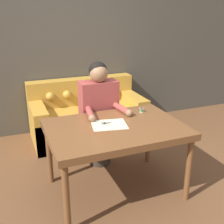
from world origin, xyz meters
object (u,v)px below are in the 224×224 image
at_px(dining_table, 116,133).
at_px(scissors, 108,123).
at_px(thread_spool, 141,110).
at_px(couch, 87,117).
at_px(person, 99,114).

xyz_separation_m(dining_table, scissors, (-0.04, 0.10, 0.07)).
xyz_separation_m(scissors, thread_spool, (0.47, 0.17, 0.02)).
bearing_deg(scissors, dining_table, -66.57).
height_order(scissors, thread_spool, thread_spool).
bearing_deg(thread_spool, couch, 103.34).
relative_size(dining_table, couch, 0.82).
bearing_deg(couch, scissors, -97.35).
relative_size(dining_table, person, 1.05).
bearing_deg(person, scissors, -98.65).
distance_m(couch, person, 0.97).
height_order(person, thread_spool, person).
bearing_deg(thread_spool, dining_table, -148.14).
height_order(dining_table, thread_spool, thread_spool).
relative_size(person, scissors, 5.78).
xyz_separation_m(dining_table, couch, (0.14, 1.50, -0.39)).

